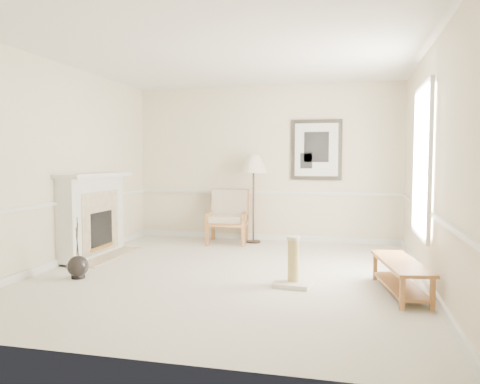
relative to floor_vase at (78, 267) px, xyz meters
name	(u,v)px	position (x,y,z in m)	size (l,w,h in m)	color
ground	(228,274)	(1.82, 0.66, -0.15)	(5.50, 5.50, 0.00)	silver
room	(240,133)	(1.96, 0.74, 1.72)	(5.04, 5.54, 2.92)	beige
fireplace	(93,216)	(-0.52, 1.26, 0.50)	(0.64, 1.64, 1.31)	white
floor_vase	(78,267)	(0.00, 0.00, 0.00)	(0.27, 0.27, 0.79)	black
armchair	(228,214)	(1.20, 3.01, 0.38)	(0.82, 0.86, 0.97)	#945B2F
floor_lamp	(254,166)	(1.67, 3.06, 1.25)	(0.65, 0.65, 1.60)	black
bench	(401,272)	(3.96, 0.23, 0.10)	(0.61, 1.36, 0.37)	#945B2F
scratching_post	(293,270)	(2.74, 0.29, 0.04)	(0.46, 0.46, 0.60)	beige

